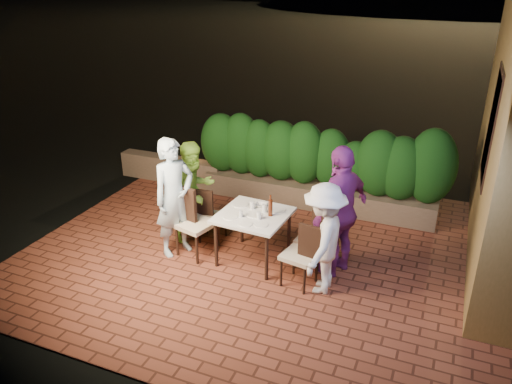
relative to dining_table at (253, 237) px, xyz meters
The scene contains 30 objects.
ground 0.44m from the dining_table, 52.53° to the right, with size 400.00×400.00×0.00m, color black.
terrace_floor 0.58m from the dining_table, 71.25° to the left, with size 7.00×6.00×0.15m, color brown.
window_pane 3.62m from the dining_table, 24.63° to the left, with size 0.08×1.00×1.40m, color black.
window_frame 3.61m from the dining_table, 24.70° to the left, with size 0.06×1.15×1.55m, color black.
planter 2.18m from the dining_table, 81.58° to the left, with size 4.20×0.55×0.40m, color brown.
hedge 2.24m from the dining_table, 81.58° to the left, with size 4.00×0.70×1.10m, color #123C11, non-canonical shape.
parapet 3.44m from the dining_table, 141.33° to the left, with size 2.20×0.30×0.50m, color brown.
hill 60.04m from the dining_table, 87.97° to the left, with size 52.00×40.00×22.00m, color black.
dining_table is the anchor object (origin of this frame).
plate_nw 0.51m from the dining_table, 140.18° to the right, with size 0.20×0.20×0.01m, color white.
plate_sw 0.52m from the dining_table, 145.64° to the left, with size 0.24×0.24×0.01m, color white.
plate_ne 0.52m from the dining_table, 49.63° to the right, with size 0.19×0.19×0.01m, color white.
plate_se 0.53m from the dining_table, 39.17° to the left, with size 0.22×0.22×0.01m, color white.
plate_centre 0.38m from the dining_table, 45.23° to the right, with size 0.23×0.23×0.01m, color white.
plate_front 0.50m from the dining_table, 86.52° to the right, with size 0.20×0.20×0.01m, color white.
glass_nw 0.47m from the dining_table, 129.24° to the right, with size 0.06×0.06×0.10m, color silver.
glass_sw 0.47m from the dining_table, 117.30° to the left, with size 0.07×0.07×0.12m, color silver.
glass_ne 0.47m from the dining_table, 40.99° to the right, with size 0.06×0.06×0.11m, color silver.
glass_se 0.47m from the dining_table, 42.31° to the left, with size 0.07×0.07×0.12m, color silver.
beer_bottle 0.59m from the dining_table, ahead, with size 0.06×0.06×0.31m, color #4C1E0C, non-canonical shape.
bowl 0.48m from the dining_table, 89.07° to the left, with size 0.17×0.17×0.04m, color white.
chair_left_front 0.88m from the dining_table, 168.13° to the right, with size 0.49×0.49×1.05m, color black, non-canonical shape.
chair_left_back 0.88m from the dining_table, 159.36° to the left, with size 0.39×0.39×0.84m, color black, non-canonical shape.
chair_right_front 0.88m from the dining_table, 22.66° to the right, with size 0.43×0.43×0.93m, color black, non-canonical shape.
chair_right_back 0.86m from the dining_table, 11.87° to the left, with size 0.41×0.41×0.89m, color black, non-canonical shape.
diner_blue 1.28m from the dining_table, 169.08° to the right, with size 0.66×0.43×1.80m, color silver.
diner_green 1.23m from the dining_table, 164.35° to the left, with size 0.77×0.60×1.58m, color #92D241.
diner_white 1.23m from the dining_table, 16.78° to the right, with size 0.98×0.56×1.52m, color white.
diner_purple 1.34m from the dining_table, ahead, with size 1.09×0.46×1.87m, color #802A7F.
parapet_lamp 3.08m from the dining_table, 135.77° to the left, with size 0.10×0.10×0.14m, color orange.
Camera 1 is at (2.34, -5.69, 3.92)m, focal length 35.00 mm.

